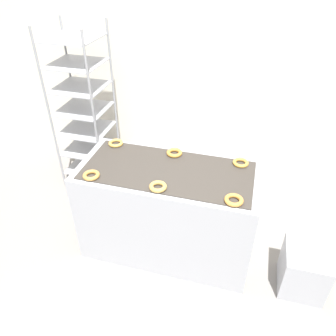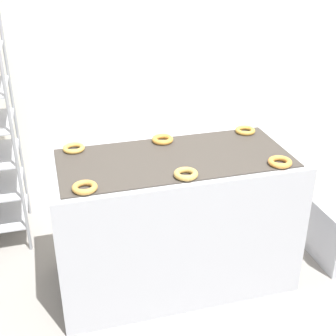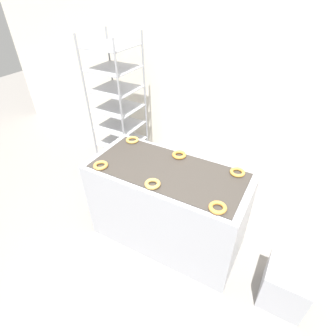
# 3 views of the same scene
# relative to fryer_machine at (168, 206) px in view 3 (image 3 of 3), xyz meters

# --- Properties ---
(ground_plane) EXTENTS (14.00, 14.00, 0.00)m
(ground_plane) POSITION_rel_fryer_machine_xyz_m (-0.00, -0.61, -0.47)
(ground_plane) COLOR gray
(wall_back) EXTENTS (8.00, 0.05, 2.80)m
(wall_back) POSITION_rel_fryer_machine_xyz_m (-0.00, 1.51, 0.93)
(wall_back) COLOR silver
(wall_back) RESTS_ON ground_plane
(fryer_machine) EXTENTS (1.56, 0.73, 0.94)m
(fryer_machine) POSITION_rel_fryer_machine_xyz_m (0.00, 0.00, 0.00)
(fryer_machine) COLOR #A8AAB2
(fryer_machine) RESTS_ON ground_plane
(baking_rack_cart) EXTENTS (0.56, 0.56, 1.89)m
(baking_rack_cart) POSITION_rel_fryer_machine_xyz_m (-1.24, 0.87, 0.49)
(baking_rack_cart) COLOR gray
(baking_rack_cart) RESTS_ON ground_plane
(glaze_bin) EXTENTS (0.37, 0.39, 0.43)m
(glaze_bin) POSITION_rel_fryer_machine_xyz_m (1.25, -0.13, -0.26)
(glaze_bin) COLOR #A8AAB2
(glaze_bin) RESTS_ON ground_plane
(donut_near_left) EXTENTS (0.14, 0.14, 0.03)m
(donut_near_left) POSITION_rel_fryer_machine_xyz_m (-0.58, -0.26, 0.49)
(donut_near_left) COLOR #BC853D
(donut_near_left) RESTS_ON fryer_machine
(donut_near_center) EXTENTS (0.14, 0.14, 0.03)m
(donut_near_center) POSITION_rel_fryer_machine_xyz_m (-0.01, -0.26, 0.49)
(donut_near_center) COLOR tan
(donut_near_center) RESTS_ON fryer_machine
(donut_near_right) EXTENTS (0.14, 0.14, 0.03)m
(donut_near_right) POSITION_rel_fryer_machine_xyz_m (0.58, -0.26, 0.49)
(donut_near_right) COLOR #D08839
(donut_near_right) RESTS_ON fryer_machine
(donut_far_left) EXTENTS (0.14, 0.14, 0.03)m
(donut_far_left) POSITION_rel_fryer_machine_xyz_m (-0.59, 0.27, 0.49)
(donut_far_left) COLOR gold
(donut_far_left) RESTS_ON fryer_machine
(donut_far_center) EXTENTS (0.14, 0.14, 0.03)m
(donut_far_center) POSITION_rel_fryer_machine_xyz_m (-0.01, 0.25, 0.49)
(donut_far_center) COLOR #CE8936
(donut_far_center) RESTS_ON fryer_machine
(donut_far_right) EXTENTS (0.14, 0.14, 0.03)m
(donut_far_right) POSITION_rel_fryer_machine_xyz_m (0.59, 0.25, 0.49)
(donut_far_right) COLOR gold
(donut_far_right) RESTS_ON fryer_machine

